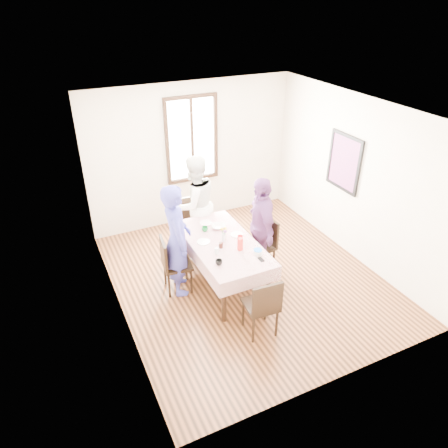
{
  "coord_description": "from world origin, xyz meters",
  "views": [
    {
      "loc": [
        -2.66,
        -4.78,
        4.13
      ],
      "look_at": [
        -0.4,
        -0.0,
        1.1
      ],
      "focal_mm": 33.49,
      "sensor_mm": 36.0,
      "label": 1
    }
  ],
  "objects": [
    {
      "name": "ground",
      "position": [
        0.0,
        0.0,
        0.0
      ],
      "size": [
        4.5,
        4.5,
        0.0
      ],
      "primitive_type": "plane",
      "color": "black",
      "rests_on": "ground"
    },
    {
      "name": "back_wall",
      "position": [
        0.0,
        2.25,
        1.35
      ],
      "size": [
        4.0,
        0.0,
        4.0
      ],
      "primitive_type": "plane",
      "rotation": [
        1.57,
        0.0,
        0.0
      ],
      "color": "beige",
      "rests_on": "ground"
    },
    {
      "name": "right_wall",
      "position": [
        2.0,
        0.0,
        1.35
      ],
      "size": [
        0.0,
        4.5,
        4.5
      ],
      "primitive_type": "plane",
      "rotation": [
        1.57,
        0.0,
        -1.57
      ],
      "color": "beige",
      "rests_on": "ground"
    },
    {
      "name": "window_frame",
      "position": [
        0.0,
        2.23,
        1.65
      ],
      "size": [
        1.02,
        0.06,
        1.62
      ],
      "primitive_type": "cube",
      "color": "black",
      "rests_on": "back_wall"
    },
    {
      "name": "window_pane",
      "position": [
        0.0,
        2.24,
        1.65
      ],
      "size": [
        0.9,
        0.02,
        1.5
      ],
      "primitive_type": "cube",
      "color": "white",
      "rests_on": "back_wall"
    },
    {
      "name": "art_poster",
      "position": [
        1.98,
        0.3,
        1.55
      ],
      "size": [
        0.04,
        0.76,
        0.96
      ],
      "primitive_type": "cube",
      "color": "red",
      "rests_on": "right_wall"
    },
    {
      "name": "dining_table",
      "position": [
        -0.4,
        0.05,
        0.38
      ],
      "size": [
        0.82,
        1.71,
        0.75
      ],
      "primitive_type": "cube",
      "color": "black",
      "rests_on": "ground"
    },
    {
      "name": "tablecloth",
      "position": [
        -0.4,
        0.05,
        0.76
      ],
      "size": [
        0.94,
        1.83,
        0.01
      ],
      "primitive_type": "cube",
      "color": "#5E0B18",
      "rests_on": "dining_table"
    },
    {
      "name": "chair_left",
      "position": [
        -1.08,
        0.21,
        0.46
      ],
      "size": [
        0.47,
        0.47,
        0.91
      ],
      "primitive_type": "cube",
      "rotation": [
        0.0,
        0.0,
        -1.7
      ],
      "color": "black",
      "rests_on": "ground"
    },
    {
      "name": "chair_right",
      "position": [
        0.29,
        0.1,
        0.46
      ],
      "size": [
        0.48,
        0.48,
        0.91
      ],
      "primitive_type": "cube",
      "rotation": [
        0.0,
        0.0,
        1.73
      ],
      "color": "black",
      "rests_on": "ground"
    },
    {
      "name": "chair_far",
      "position": [
        -0.4,
        1.22,
        0.46
      ],
      "size": [
        0.47,
        0.47,
        0.91
      ],
      "primitive_type": "cube",
      "rotation": [
        0.0,
        0.0,
        3.02
      ],
      "color": "black",
      "rests_on": "ground"
    },
    {
      "name": "chair_near",
      "position": [
        -0.4,
        -1.13,
        0.46
      ],
      "size": [
        0.45,
        0.45,
        0.91
      ],
      "primitive_type": "cube",
      "rotation": [
        0.0,
        0.0,
        -0.08
      ],
      "color": "black",
      "rests_on": "ground"
    },
    {
      "name": "person_left",
      "position": [
        -1.07,
        0.21,
        0.88
      ],
      "size": [
        0.53,
        0.71,
        1.76
      ],
      "primitive_type": "imported",
      "rotation": [
        0.0,
        0.0,
        1.39
      ],
      "color": "#393899",
      "rests_on": "ground"
    },
    {
      "name": "person_far",
      "position": [
        -0.4,
        1.2,
        0.87
      ],
      "size": [
        0.97,
        0.82,
        1.75
      ],
      "primitive_type": "imported",
      "rotation": [
        0.0,
        0.0,
        3.35
      ],
      "color": "white",
      "rests_on": "ground"
    },
    {
      "name": "person_right",
      "position": [
        0.27,
        0.1,
        0.83
      ],
      "size": [
        0.62,
        1.04,
        1.67
      ],
      "primitive_type": "imported",
      "rotation": [
        0.0,
        0.0,
        -1.8
      ],
      "color": "#68366F",
      "rests_on": "ground"
    },
    {
      "name": "mug_black",
      "position": [
        -0.69,
        -0.46,
        0.8
      ],
      "size": [
        0.12,
        0.12,
        0.08
      ],
      "primitive_type": "imported",
      "rotation": [
        0.0,
        0.0,
        -0.32
      ],
      "color": "black",
      "rests_on": "tablecloth"
    },
    {
      "name": "mug_flag",
      "position": [
        -0.14,
        -0.03,
        0.8
      ],
      "size": [
        0.12,
        0.12,
        0.08
      ],
      "primitive_type": "imported",
      "rotation": [
        0.0,
        0.0,
        0.88
      ],
      "color": "red",
      "rests_on": "tablecloth"
    },
    {
      "name": "mug_green",
      "position": [
        -0.51,
        0.45,
        0.8
      ],
      "size": [
        0.11,
        0.11,
        0.08
      ],
      "primitive_type": "imported",
      "rotation": [
        0.0,
        0.0,
        0.08
      ],
      "color": "#0C7226",
      "rests_on": "tablecloth"
    },
    {
      "name": "serving_bowl",
      "position": [
        -0.28,
        0.45,
        0.79
      ],
      "size": [
        0.28,
        0.28,
        0.05
      ],
      "primitive_type": "imported",
      "rotation": [
        0.0,
        0.0,
        -0.36
      ],
      "color": "white",
      "rests_on": "tablecloth"
    },
    {
      "name": "juice_carton",
      "position": [
        -0.26,
        -0.26,
        0.86
      ],
      "size": [
        0.06,
        0.06,
        0.2
      ],
      "primitive_type": "cube",
      "color": "red",
      "rests_on": "tablecloth"
    },
    {
      "name": "butter_tub",
      "position": [
        -0.08,
        -0.47,
        0.8
      ],
      "size": [
        0.14,
        0.14,
        0.07
      ],
      "primitive_type": "cylinder",
      "color": "white",
      "rests_on": "tablecloth"
    },
    {
      "name": "jam_jar",
      "position": [
        -0.49,
        -0.09,
        0.81
      ],
      "size": [
        0.06,
        0.06,
        0.09
      ],
      "primitive_type": "cylinder",
      "color": "black",
      "rests_on": "tablecloth"
    },
    {
      "name": "drinking_glass",
      "position": [
        -0.61,
        -0.2,
        0.81
      ],
      "size": [
        0.06,
        0.06,
        0.09
      ],
      "primitive_type": "cylinder",
      "color": "silver",
      "rests_on": "tablecloth"
    },
    {
      "name": "smartphone",
      "position": [
        -0.1,
        -0.61,
        0.77
      ],
      "size": [
        0.06,
        0.12,
        0.01
      ],
      "primitive_type": "cube",
      "color": "black",
      "rests_on": "tablecloth"
    },
    {
      "name": "flower_vase",
      "position": [
        -0.37,
        0.07,
        0.82
      ],
      "size": [
        0.06,
        0.06,
        0.12
      ],
      "primitive_type": "cylinder",
      "color": "silver",
      "rests_on": "tablecloth"
    },
    {
      "name": "plate_left",
      "position": [
        -0.66,
        0.16,
        0.77
      ],
      "size": [
        0.2,
        0.2,
        0.01
      ],
      "primitive_type": "cylinder",
      "color": "white",
      "rests_on": "tablecloth"
    },
    {
      "name": "plate_right",
      "position": [
        -0.11,
        0.14,
        0.77
      ],
      "size": [
        0.2,
        0.2,
        0.01
      ],
      "primitive_type": "cylinder",
      "color": "white",
      "rests_on": "tablecloth"
    },
    {
      "name": "plate_far",
      "position": [
        -0.4,
        0.68,
        0.77
      ],
      "size": [
        0.2,
        0.2,
        0.01
      ],
      "primitive_type": "cylinder",
      "color": "white",
      "rests_on": "tablecloth"
    },
    {
      "name": "butter_lid",
      "position": [
        -0.08,
        -0.47,
        0.84
      ],
      "size": [
        0.12,
        0.12,
        0.01
      ],
      "primitive_type": "cylinder",
      "color": "blue",
      "rests_on": "butter_tub"
    },
    {
      "name": "flower_bunch",
      "position": [
        -0.37,
        0.07,
        0.93
      ],
      "size": [
        0.09,
        0.09,
        0.1
      ],
      "primitive_type": null,
      "color": "yellow",
      "rests_on": "flower_vase"
    }
  ]
}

